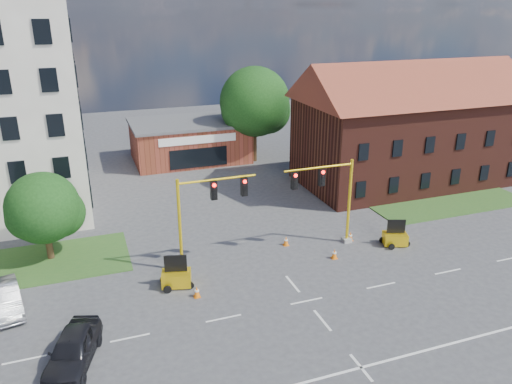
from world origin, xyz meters
TOP-DOWN VIEW (x-y plane):
  - ground at (0.00, 0.00)m, footprint 120.00×120.00m
  - grass_verge_ne at (18.00, 9.00)m, footprint 14.00×4.00m
  - lane_markings at (0.00, -3.00)m, footprint 60.00×36.00m
  - brick_shop at (0.00, 29.98)m, footprint 12.40×8.40m
  - townhouse_row at (18.00, 16.00)m, footprint 21.00×11.00m
  - tree_large at (6.88, 27.08)m, footprint 7.73×7.36m
  - tree_nw_front at (-13.76, 10.58)m, footprint 4.95×4.72m
  - signal_mast_west at (-4.36, 6.00)m, footprint 5.30×0.60m
  - signal_mast_east at (4.36, 6.00)m, footprint 5.30×0.60m
  - trailer_west at (-6.72, 4.19)m, footprint 1.97×1.55m
  - trailer_east at (8.97, 4.40)m, footprint 1.91×1.58m
  - cone_a at (-5.86, 2.58)m, footprint 0.40×0.40m
  - cone_b at (1.68, 6.98)m, footprint 0.40×0.40m
  - cone_c at (3.97, 4.07)m, footprint 0.40×0.40m
  - cone_d at (6.36, 6.10)m, footprint 0.40×0.40m
  - pickup_white at (11.19, 13.25)m, footprint 5.17×2.40m
  - sedan_dark at (-12.70, -1.08)m, footprint 3.23×5.04m
  - sedan_silver_front at (-16.20, 4.92)m, footprint 2.38×4.67m

SIDE VIEW (x-z plane):
  - ground at x=0.00m, z-range 0.00..0.00m
  - lane_markings at x=0.00m, z-range 0.00..0.01m
  - grass_verge_ne at x=18.00m, z-range 0.00..0.08m
  - cone_a at x=-5.86m, z-range -0.01..0.69m
  - cone_b at x=1.68m, z-range -0.01..0.69m
  - cone_c at x=3.97m, z-range -0.01..0.69m
  - cone_d at x=6.36m, z-range -0.01..0.69m
  - trailer_east at x=8.97m, z-range -0.35..1.51m
  - trailer_west at x=-6.72m, z-range -0.37..1.61m
  - pickup_white at x=11.19m, z-range 0.00..1.43m
  - sedan_silver_front at x=-16.20m, z-range 0.00..1.47m
  - sedan_dark at x=-12.70m, z-range 0.00..1.60m
  - brick_shop at x=0.00m, z-range 0.01..4.31m
  - tree_nw_front at x=-13.76m, z-range 0.52..6.59m
  - signal_mast_west at x=-4.36m, z-range 0.82..7.02m
  - signal_mast_east at x=4.36m, z-range 0.82..7.02m
  - townhouse_row at x=18.00m, z-range 0.18..11.68m
  - tree_large at x=6.88m, z-range 1.13..11.29m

